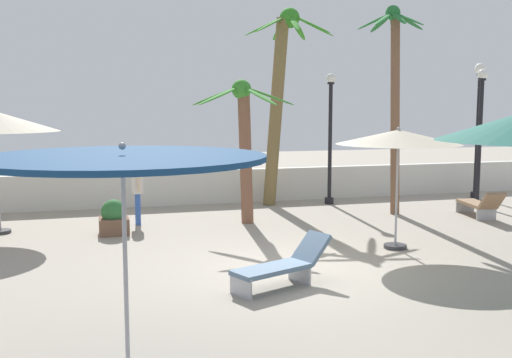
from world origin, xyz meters
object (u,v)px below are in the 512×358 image
patio_umbrella_0 (123,165)px  guest_1 (137,187)px  patio_umbrella_2 (398,138)px  palm_tree_2 (394,87)px  palm_tree_3 (280,86)px  lounge_chair_0 (283,265)px  lamp_post_0 (478,115)px  palm_tree_0 (244,132)px  planter (114,219)px  lamp_post_2 (330,133)px  lounge_chair_1 (480,204)px  lamp_post_1 (480,131)px

patio_umbrella_0 → guest_1: (0.87, 9.15, -1.48)m
patio_umbrella_2 → guest_1: patio_umbrella_2 is taller
palm_tree_2 → palm_tree_3: size_ratio=0.96×
palm_tree_2 → palm_tree_3: palm_tree_3 is taller
lounge_chair_0 → lamp_post_0: bearing=39.6°
palm_tree_0 → lounge_chair_0: (-0.79, -5.62, -2.02)m
palm_tree_2 → planter: size_ratio=6.87×
patio_umbrella_0 → lamp_post_2: (6.98, 10.89, -0.23)m
patio_umbrella_0 → lamp_post_2: bearing=57.3°
guest_1 → palm_tree_2: bearing=-3.5°
lamp_post_2 → lounge_chair_1: size_ratio=2.09×
patio_umbrella_0 → lounge_chair_1: 12.78m
patio_umbrella_0 → lamp_post_1: 14.56m
palm_tree_2 → lounge_chair_1: size_ratio=2.99×
lamp_post_0 → planter: size_ratio=5.28×
palm_tree_2 → patio_umbrella_2: bearing=-117.1°
palm_tree_2 → lamp_post_2: bearing=114.9°
palm_tree_2 → lamp_post_1: (3.25, 0.54, -1.29)m
palm_tree_2 → palm_tree_0: bearing=-178.4°
patio_umbrella_0 → lamp_post_0: size_ratio=0.70×
lamp_post_0 → lounge_chair_0: size_ratio=2.30×
palm_tree_2 → lounge_chair_0: bearing=-132.0°
lounge_chair_1 → lamp_post_2: bearing=133.1°
patio_umbrella_0 → palm_tree_3: palm_tree_3 is taller
patio_umbrella_2 → palm_tree_2: bearing=62.9°
palm_tree_3 → patio_umbrella_2: bearing=-84.3°
lamp_post_0 → lounge_chair_1: (-2.13, -3.19, -2.39)m
palm_tree_0 → lamp_post_0: size_ratio=0.84×
guest_1 → lamp_post_2: bearing=15.9°
patio_umbrella_2 → lounge_chair_1: bearing=32.9°
palm_tree_3 → lamp_post_2: size_ratio=1.49×
patio_umbrella_0 → palm_tree_3: bearing=64.2°
lamp_post_0 → guest_1: 11.61m
palm_tree_0 → guest_1: 3.12m
palm_tree_3 → guest_1: bearing=-155.4°
lamp_post_2 → patio_umbrella_2: bearing=-98.8°
lounge_chair_1 → palm_tree_3: bearing=141.6°
palm_tree_3 → lamp_post_1: 6.28m
lamp_post_1 → planter: bearing=-174.1°
palm_tree_0 → planter: (-3.39, -0.48, -2.02)m
lamp_post_0 → lounge_chair_1: lamp_post_0 is taller
patio_umbrella_2 → palm_tree_3: palm_tree_3 is taller
palm_tree_2 → lamp_post_2: (-1.01, 2.17, -1.37)m
lamp_post_2 → lounge_chair_1: bearing=-46.9°
palm_tree_0 → lamp_post_1: size_ratio=0.90×
patio_umbrella_0 → lamp_post_0: 16.28m
palm_tree_0 → palm_tree_3: size_ratio=0.62×
patio_umbrella_0 → lamp_post_1: size_ratio=0.74×
patio_umbrella_2 → lamp_post_2: size_ratio=0.65×
patio_umbrella_0 → palm_tree_0: 9.32m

